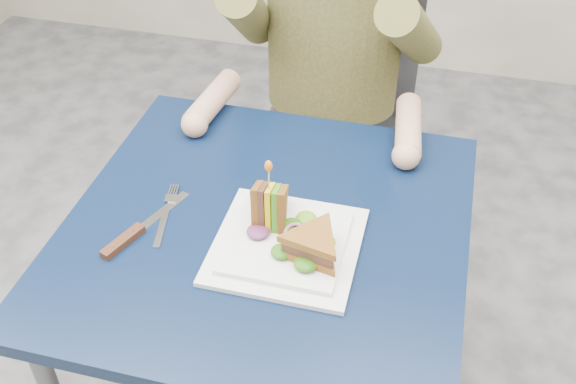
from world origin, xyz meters
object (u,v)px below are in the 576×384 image
(sandwich_flat, at_px, (314,245))
(fork, at_px, (165,216))
(chair, at_px, (337,105))
(knife, at_px, (131,235))
(sandwich_upright, at_px, (269,206))
(table, at_px, (267,253))
(plate, at_px, (286,245))

(sandwich_flat, relative_size, fork, 0.85)
(chair, height_order, knife, chair)
(sandwich_flat, xyz_separation_m, fork, (-0.30, 0.05, -0.04))
(fork, bearing_deg, sandwich_upright, 5.92)
(table, height_order, sandwich_upright, sandwich_upright)
(sandwich_flat, xyz_separation_m, sandwich_upright, (-0.10, 0.07, 0.01))
(sandwich_upright, distance_m, fork, 0.21)
(table, distance_m, sandwich_upright, 0.13)
(fork, height_order, knife, knife)
(chair, height_order, plate, chair)
(table, bearing_deg, knife, -156.73)
(fork, xyz_separation_m, knife, (-0.04, -0.07, 0.00))
(chair, bearing_deg, sandwich_flat, -82.36)
(table, height_order, plate, plate)
(chair, xyz_separation_m, fork, (-0.19, -0.76, 0.19))
(table, xyz_separation_m, knife, (-0.23, -0.10, 0.09))
(fork, bearing_deg, knife, -119.40)
(table, relative_size, knife, 3.50)
(table, height_order, knife, knife)
(chair, relative_size, knife, 4.34)
(chair, relative_size, fork, 5.20)
(plate, distance_m, sandwich_flat, 0.07)
(sandwich_flat, bearing_deg, sandwich_upright, 144.62)
(sandwich_upright, bearing_deg, chair, 90.77)
(chair, xyz_separation_m, knife, (-0.23, -0.83, 0.20))
(table, height_order, sandwich_flat, sandwich_flat)
(table, distance_m, knife, 0.26)
(plate, relative_size, sandwich_flat, 1.71)
(chair, height_order, sandwich_upright, chair)
(plate, xyz_separation_m, fork, (-0.25, 0.02, -0.01))
(knife, bearing_deg, sandwich_flat, 3.36)
(table, bearing_deg, fork, -171.08)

